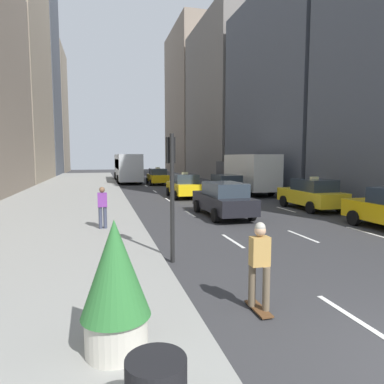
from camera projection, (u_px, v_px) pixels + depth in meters
The scene contains 15 objects.
sidewalk_left at pixel (72, 192), 28.62m from camera, with size 8.00×66.00×0.15m, color gray.
lane_markings at pixel (196, 194), 27.24m from camera, with size 5.72×56.00×0.01m.
building_row_left at pixel (15, 74), 39.43m from camera, with size 6.00×73.29×32.41m.
building_row_right at pixel (244, 72), 40.41m from camera, with size 6.00×69.09×32.34m.
taxi_lead at pixel (312, 194), 19.25m from camera, with size 2.02×4.40×1.87m.
taxi_second at pixel (157, 176), 36.66m from camera, with size 2.02×4.40×1.87m.
taxi_third at pixel (184, 186), 24.94m from camera, with size 2.02×4.40×1.87m.
sedan_black_near at pixel (223, 199), 17.00m from camera, with size 2.02×4.88×1.72m.
sedan_silver_behind at pixel (225, 186), 24.66m from camera, with size 2.02×4.51×1.70m.
city_bus at pixel (127, 167), 40.84m from camera, with size 2.80×11.61×3.25m.
box_truck at pixel (246, 172), 27.91m from camera, with size 2.58×8.40×3.15m.
skateboarder at pixel (259, 263), 6.50m from camera, with size 0.36×0.80×1.75m.
planter_with_shrub at pixel (115, 285), 4.86m from camera, with size 1.00×1.00×1.95m.
pedestrian_mid_block at pixel (102, 205), 13.42m from camera, with size 0.36×0.22×1.65m.
traffic_light_pole at pixel (171, 177), 9.50m from camera, with size 0.24×0.42×3.60m.
Camera 1 is at (-4.64, -3.09, 2.97)m, focal length 32.00 mm.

